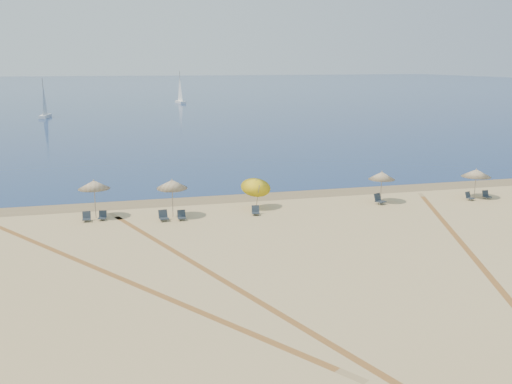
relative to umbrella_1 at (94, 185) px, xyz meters
The scene contains 19 objects.
ground 23.47m from the umbrella_1, 63.05° to the right, with size 160.00×160.00×0.00m, color tan.
ocean 204.46m from the umbrella_1, 87.03° to the left, with size 500.00×500.00×0.00m, color #0C2151.
wet_sand 11.27m from the umbrella_1, 16.67° to the left, with size 500.00×500.00×0.00m, color olive.
umbrella_1 is the anchor object (origin of this frame).
umbrella_2 5.02m from the umbrella_1, 12.92° to the right, with size 2.00×2.03×2.56m.
umbrella_3 10.73m from the umbrella_1, ahead, with size 2.06×2.08×2.47m.
umbrella_4 19.95m from the umbrella_1, ahead, with size 1.89×1.89×2.31m.
umbrella_5 27.43m from the umbrella_1, ahead, with size 2.15×2.15×2.22m.
chair_1 2.14m from the umbrella_1, 126.32° to the right, with size 0.52×0.61×0.62m.
chair_2 2.10m from the umbrella_1, 57.73° to the right, with size 0.59×0.66×0.59m.
chair_3 4.97m from the umbrella_1, 23.38° to the right, with size 0.65×0.73×0.68m.
chair_4 6.02m from the umbrella_1, 19.69° to the right, with size 0.52×0.61×0.63m.
chair_5 10.64m from the umbrella_1, 10.44° to the right, with size 0.61×0.68×0.61m.
chair_6 19.72m from the umbrella_1, ahead, with size 0.85×0.91×0.74m.
chair_7 26.70m from the umbrella_1, ahead, with size 0.67×0.72×0.60m.
chair_8 28.20m from the umbrella_1, ahead, with size 0.52×0.60×0.60m.
sailboat_0 105.99m from the umbrella_1, 80.18° to the left, with size 2.12×5.38×7.80m.
sailboat_1 73.87m from the umbrella_1, 98.13° to the left, with size 1.88×4.93×7.16m.
tire_tracks 14.84m from the umbrella_1, 54.00° to the right, with size 56.50×40.90×0.00m.
Camera 1 is at (-9.23, -16.16, 9.91)m, focal length 39.57 mm.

